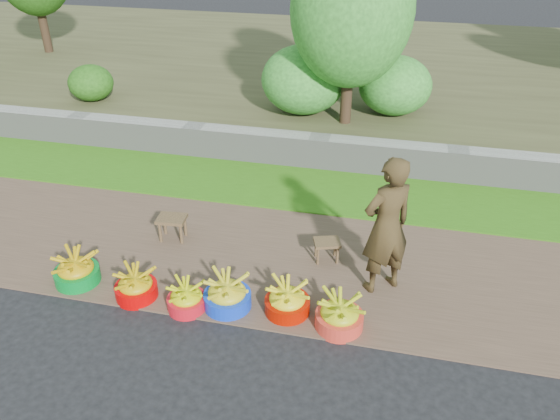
% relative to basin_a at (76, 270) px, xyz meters
% --- Properties ---
extents(ground_plane, '(120.00, 120.00, 0.00)m').
position_rel_basin_a_xyz_m(ground_plane, '(2.31, -0.31, -0.18)').
color(ground_plane, black).
rests_on(ground_plane, ground).
extents(dirt_shoulder, '(80.00, 2.50, 0.02)m').
position_rel_basin_a_xyz_m(dirt_shoulder, '(2.31, 0.94, -0.17)').
color(dirt_shoulder, brown).
rests_on(dirt_shoulder, ground).
extents(grass_verge, '(80.00, 1.50, 0.04)m').
position_rel_basin_a_xyz_m(grass_verge, '(2.31, 2.94, -0.16)').
color(grass_verge, '#327113').
rests_on(grass_verge, ground).
extents(retaining_wall, '(80.00, 0.35, 0.55)m').
position_rel_basin_a_xyz_m(retaining_wall, '(2.31, 3.79, 0.10)').
color(retaining_wall, gray).
rests_on(retaining_wall, ground).
extents(earth_bank, '(80.00, 10.00, 0.50)m').
position_rel_basin_a_xyz_m(earth_bank, '(2.31, 8.69, 0.07)').
color(earth_bank, '#474728').
rests_on(earth_bank, ground).
extents(basin_a, '(0.53, 0.53, 0.40)m').
position_rel_basin_a_xyz_m(basin_a, '(0.00, 0.00, 0.00)').
color(basin_a, '#007923').
rests_on(basin_a, ground).
extents(basin_b, '(0.49, 0.49, 0.36)m').
position_rel_basin_a_xyz_m(basin_b, '(0.82, -0.09, -0.02)').
color(basin_b, '#C70102').
rests_on(basin_b, ground).
extents(basin_c, '(0.45, 0.45, 0.33)m').
position_rel_basin_a_xyz_m(basin_c, '(1.46, -0.15, -0.03)').
color(basin_c, red).
rests_on(basin_c, ground).
extents(basin_d, '(0.54, 0.54, 0.40)m').
position_rel_basin_a_xyz_m(basin_d, '(1.90, -0.02, 0.00)').
color(basin_d, '#0E37D3').
rests_on(basin_d, ground).
extents(basin_e, '(0.51, 0.51, 0.38)m').
position_rel_basin_a_xyz_m(basin_e, '(2.58, 0.04, -0.01)').
color(basin_e, '#A20F00').
rests_on(basin_e, ground).
extents(basin_f, '(0.52, 0.52, 0.39)m').
position_rel_basin_a_xyz_m(basin_f, '(3.18, -0.07, -0.00)').
color(basin_f, red).
rests_on(basin_f, ground).
extents(stool_left, '(0.40, 0.32, 0.33)m').
position_rel_basin_a_xyz_m(stool_left, '(0.76, 1.14, 0.10)').
color(stool_left, brown).
rests_on(stool_left, dirt_shoulder).
extents(stool_right, '(0.38, 0.33, 0.29)m').
position_rel_basin_a_xyz_m(stool_right, '(2.86, 1.11, 0.07)').
color(stool_right, brown).
rests_on(stool_right, dirt_shoulder).
extents(vendor_woman, '(0.74, 0.70, 1.70)m').
position_rel_basin_a_xyz_m(vendor_woman, '(3.56, 0.72, 0.69)').
color(vendor_woman, black).
rests_on(vendor_woman, dirt_shoulder).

